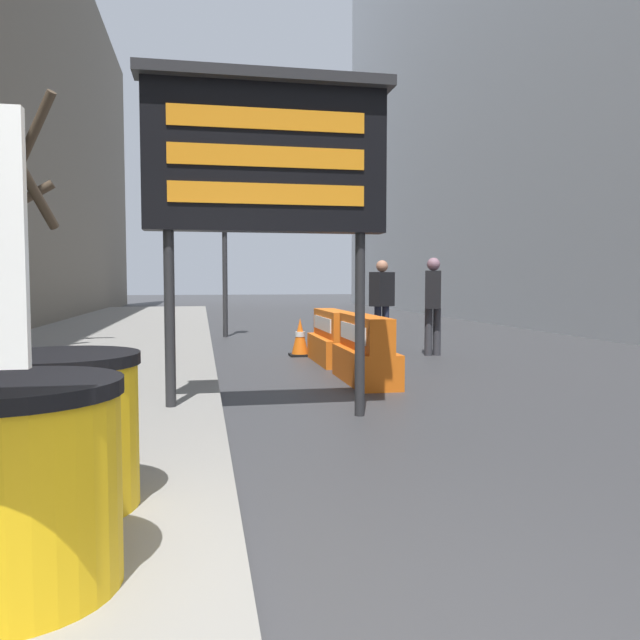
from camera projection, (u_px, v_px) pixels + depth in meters
barrel_drum_foreground at (15, 485)px, 2.38m from camera, size 0.82×0.82×0.81m
barrel_drum_middle at (61, 431)px, 3.25m from camera, size 0.82×0.82×0.81m
message_board at (267, 159)px, 5.93m from camera, size 2.43×0.36×3.30m
jersey_barrier_orange_far at (365, 353)px, 8.31m from camera, size 0.55×1.65×0.89m
jersey_barrier_orange_near at (333, 340)px, 10.32m from camera, size 0.59×1.70×0.87m
traffic_cone_near at (300, 337)px, 11.22m from camera, size 0.38×0.38×0.69m
traffic_light_near_curb at (225, 222)px, 14.82m from camera, size 0.28×0.44×3.78m
pedestrian_worker at (433, 298)px, 11.26m from camera, size 0.43×0.53×1.77m
pedestrian_passerby at (382, 297)px, 12.31m from camera, size 0.54×0.48×1.76m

